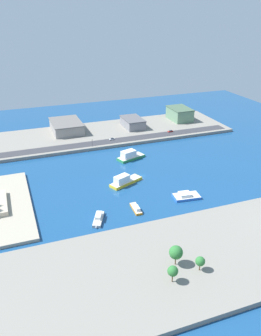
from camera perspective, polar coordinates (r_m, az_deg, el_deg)
The scene contains 16 objects.
ground_plane at distance 255.46m, azimuth 1.99°, elevation -1.30°, with size 440.00×440.00×0.00m, color navy.
quay_west at distance 184.17m, azimuth 13.55°, elevation -13.25°, with size 70.00×240.00×2.66m, color gray.
quay_east at distance 337.58m, azimuth -4.15°, elevation 5.61°, with size 70.00×240.00×2.66m, color gray.
road_strip at distance 314.56m, azimuth -2.84°, elevation 4.44°, with size 11.98×228.00×0.15m, color #38383D.
yacht_sleek_gray at distance 204.91m, azimuth -5.24°, elevation -8.18°, with size 16.51×10.83×3.92m.
ferry_yellow_fast at distance 242.95m, azimuth -1.02°, elevation -2.07°, with size 16.74×25.74×7.08m.
water_taxi_orange at distance 213.78m, azimuth 0.93°, elevation -6.61°, with size 14.57×4.64×3.35m.
ferry_green_doubledeck at distance 282.32m, azimuth -0.10°, elevation 2.02°, with size 15.32×24.65×7.45m.
catamaran_blue at distance 229.57m, azimuth 9.07°, elevation -4.51°, with size 11.61×18.80×3.64m.
carpark_squat_concrete at distance 343.07m, azimuth -10.41°, elevation 6.69°, with size 39.32×27.61×9.82m.
terminal_long_green at distance 376.47m, azimuth 8.01°, elevation 8.74°, with size 28.72×19.74×12.82m.
warehouse_low_gray at distance 350.02m, azimuth 0.37°, elevation 7.41°, with size 28.98×17.95×9.10m.
van_white at distance 316.44m, azimuth -3.04°, elevation 4.74°, with size 2.13×4.64×1.70m.
pickup_red at distance 338.72m, azimuth 6.53°, elevation 5.99°, with size 2.19×5.27×1.61m.
traffic_light_waterfront at distance 301.29m, azimuth -6.25°, elevation 4.24°, with size 0.36×0.36×6.50m.
park_tree_cluster at distance 165.55m, azimuth 8.05°, elevation -14.35°, with size 15.47×19.76×10.14m.
Camera 1 is at (-211.20, 88.29, 113.40)m, focal length 37.42 mm.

